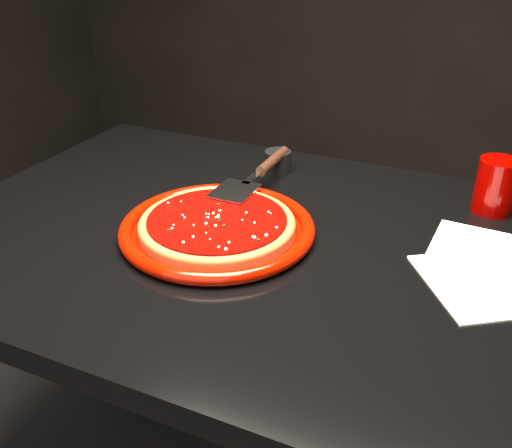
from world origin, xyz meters
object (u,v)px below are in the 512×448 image
Objects in this scene: table at (265,395)px; pizza_server at (256,173)px; cup at (496,186)px; plate at (217,228)px; ramekin at (278,161)px.

table is 3.86× the size of pizza_server.
cup is at bearing 14.27° from pizza_server.
pizza_server is (-0.01, 0.18, 0.03)m from plate.
pizza_server is 5.40× the size of ramekin.
cup is (0.43, 0.29, 0.04)m from plate.
plate is at bearing -86.99° from pizza_server.
pizza_server is at bearing -87.71° from ramekin.
pizza_server is (-0.09, 0.15, 0.42)m from table.
plate is 5.90× the size of ramekin.
pizza_server reaches higher than plate.
ramekin is (-0.44, 0.02, -0.03)m from cup.
cup is at bearing 34.62° from plate.
cup is (0.35, 0.26, 0.43)m from table.
ramekin reaches higher than table.
table is 0.40m from plate.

